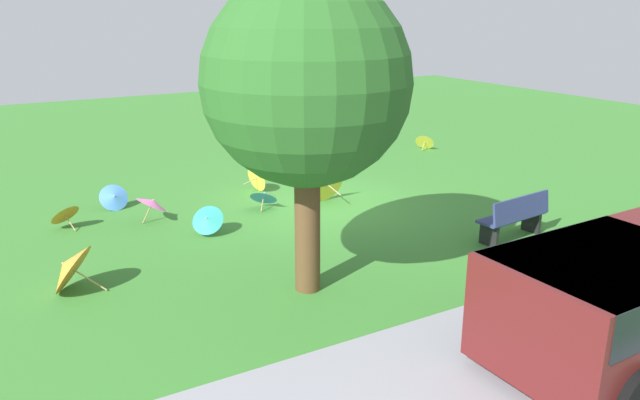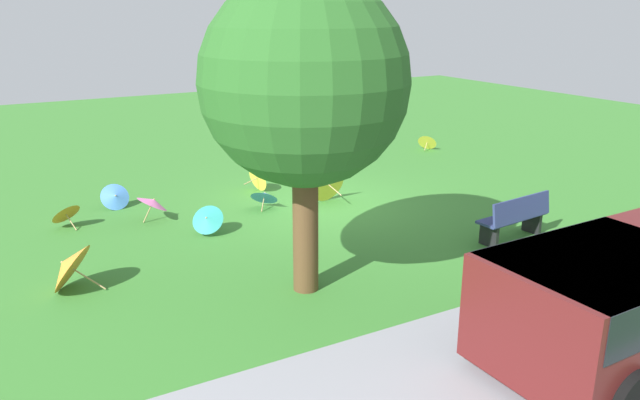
% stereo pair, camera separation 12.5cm
% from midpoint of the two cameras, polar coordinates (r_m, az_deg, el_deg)
% --- Properties ---
extents(ground, '(40.00, 40.00, 0.00)m').
position_cam_midpoint_polar(ground, '(14.26, 0.07, -0.41)').
color(ground, '#387A2D').
extents(road_strip, '(40.00, 4.17, 0.01)m').
position_cam_midpoint_polar(road_strip, '(9.13, 24.95, -12.96)').
color(road_strip, gray).
rests_on(road_strip, ground).
extents(park_bench, '(1.64, 0.64, 0.90)m').
position_cam_midpoint_polar(park_bench, '(12.56, 17.14, -1.48)').
color(park_bench, navy).
rests_on(park_bench, ground).
extents(shade_tree, '(3.12, 3.12, 4.87)m').
position_cam_midpoint_polar(shade_tree, '(9.21, -1.64, 10.66)').
color(shade_tree, brown).
rests_on(shade_tree, ground).
extents(parasol_teal_0, '(0.81, 0.79, 0.60)m').
position_cam_midpoint_polar(parasol_teal_0, '(12.48, -10.57, -1.74)').
color(parasol_teal_0, tan).
rests_on(parasol_teal_0, ground).
extents(parasol_blue_0, '(0.64, 0.57, 0.58)m').
position_cam_midpoint_polar(parasol_blue_0, '(14.60, -18.56, 0.27)').
color(parasol_blue_0, tan).
rests_on(parasol_blue_0, ground).
extents(parasol_blue_1, '(0.82, 0.82, 0.55)m').
position_cam_midpoint_polar(parasol_blue_1, '(13.93, -5.42, 0.39)').
color(parasol_blue_1, tan).
rests_on(parasol_blue_1, ground).
extents(parasol_yellow_0, '(0.94, 0.85, 0.91)m').
position_cam_midpoint_polar(parasol_yellow_0, '(14.36, 0.21, 1.63)').
color(parasol_yellow_0, tan).
rests_on(parasol_yellow_0, ground).
extents(parasol_yellow_1, '(0.69, 0.72, 0.54)m').
position_cam_midpoint_polar(parasol_yellow_1, '(19.93, 9.41, 5.34)').
color(parasol_yellow_1, tan).
rests_on(parasol_yellow_1, ground).
extents(parasol_blue_2, '(0.83, 0.88, 0.72)m').
position_cam_midpoint_polar(parasol_blue_2, '(17.63, 0.09, 4.35)').
color(parasol_blue_2, tan).
rests_on(parasol_blue_2, ground).
extents(parasol_orange_0, '(0.75, 0.70, 0.57)m').
position_cam_midpoint_polar(parasol_orange_0, '(13.69, -22.63, -1.15)').
color(parasol_orange_0, tan).
rests_on(parasol_orange_0, ground).
extents(parasol_orange_1, '(1.05, 1.12, 0.85)m').
position_cam_midpoint_polar(parasol_orange_1, '(10.67, -22.36, -5.65)').
color(parasol_orange_1, tan).
rests_on(parasol_orange_1, ground).
extents(parasol_yellow_2, '(0.64, 0.71, 0.68)m').
position_cam_midpoint_polar(parasol_yellow_2, '(15.30, -5.92, 2.08)').
color(parasol_yellow_2, tan).
rests_on(parasol_yellow_2, ground).
extents(parasol_pink_0, '(0.66, 0.69, 0.64)m').
position_cam_midpoint_polar(parasol_pink_0, '(13.50, -15.35, -0.21)').
color(parasol_pink_0, tan).
rests_on(parasol_pink_0, ground).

